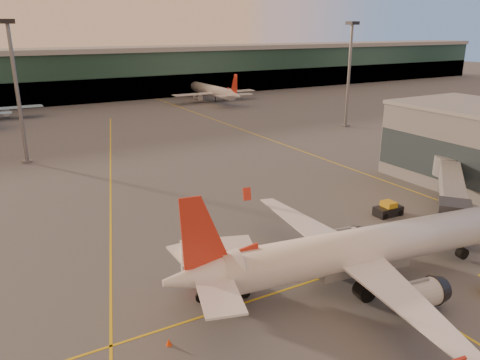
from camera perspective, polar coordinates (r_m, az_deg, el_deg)
ground at (r=45.57m, az=13.31°, el=-14.50°), size 600.00×600.00×0.00m
taxi_markings at (r=78.33m, az=-13.52°, el=-0.40°), size 100.12×173.00×0.01m
terminal at (r=171.96m, az=-21.00°, el=11.79°), size 400.00×20.00×17.60m
gate_building at (r=84.63m, az=26.47°, el=3.98°), size 18.40×22.40×12.60m
mast_west_near at (r=94.03m, az=-25.65°, el=10.67°), size 2.40×2.40×25.60m
mast_east_near at (r=121.81m, az=13.19°, el=13.25°), size 2.40×2.40×25.60m
main_airplane at (r=47.06m, az=14.29°, el=-8.29°), size 37.77×34.20×11.42m
jet_bridge at (r=68.66m, az=24.30°, el=-0.71°), size 21.02×17.69×5.72m
catering_truck at (r=44.71m, az=-2.73°, el=-10.33°), size 7.18×4.88×5.12m
pushback_tug at (r=66.24m, az=17.63°, el=-3.47°), size 3.86×2.20×1.95m
cone_tail at (r=39.89m, az=-8.68°, el=-18.94°), size 0.47×0.47×0.60m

